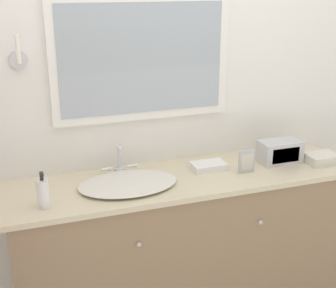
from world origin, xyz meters
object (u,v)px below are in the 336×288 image
Objects in this scene: soap_bottle at (43,193)px; appliance_box at (280,152)px; sink_basin at (128,182)px; picture_frame at (247,162)px.

soap_bottle reaches higher than appliance_box.
soap_bottle is at bearing -174.02° from appliance_box.
sink_basin is 0.68m from picture_frame.
picture_frame is (1.11, 0.06, -0.01)m from soap_bottle.
soap_bottle reaches higher than sink_basin.
picture_frame is at bearing -3.96° from sink_basin.
soap_bottle is 0.75× the size of appliance_box.
picture_frame is (0.67, -0.05, 0.05)m from sink_basin.
appliance_box is at bearing 5.98° from soap_bottle.
appliance_box is at bearing 17.36° from picture_frame.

